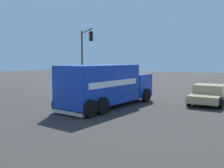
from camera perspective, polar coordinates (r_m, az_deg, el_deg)
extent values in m
plane|color=#33302D|center=(18.81, -1.80, -3.99)|extent=(100.00, 100.00, 0.00)
cube|color=#1438AD|center=(15.81, -2.82, -0.04)|extent=(3.12, 6.05, 2.45)
cube|color=#1438AD|center=(19.09, 4.80, -0.23)|extent=(2.62, 2.19, 1.70)
cube|color=black|center=(19.79, 6.11, 0.95)|extent=(2.01, 0.34, 0.88)
cube|color=#B2B2B7|center=(13.99, -10.11, -6.59)|extent=(2.31, 0.49, 0.21)
cube|color=white|center=(16.59, -6.06, 0.62)|extent=(0.64, 4.83, 0.36)
cube|color=white|center=(15.06, 0.74, 0.16)|extent=(0.64, 4.83, 0.36)
cylinder|color=black|center=(19.81, 1.66, -2.04)|extent=(0.41, 1.03, 1.00)
cylinder|color=black|center=(18.51, 7.97, -2.62)|extent=(0.41, 1.03, 1.00)
cylinder|color=black|center=(15.83, -9.28, -4.03)|extent=(0.41, 1.03, 1.00)
cylinder|color=black|center=(14.19, -2.24, -5.08)|extent=(0.41, 1.03, 1.00)
cylinder|color=black|center=(15.13, -12.13, -4.53)|extent=(0.41, 1.03, 1.00)
cylinder|color=black|center=(13.40, -5.06, -5.73)|extent=(0.41, 1.03, 1.00)
cylinder|color=#38383D|center=(29.02, -6.97, 5.75)|extent=(0.20, 0.20, 6.47)
cylinder|color=#38383D|center=(26.95, -5.96, 12.14)|extent=(3.55, 3.15, 0.12)
cylinder|color=#38383D|center=(25.04, -4.88, 12.37)|extent=(0.03, 0.03, 0.25)
cube|color=black|center=(24.98, -4.87, 11.00)|extent=(0.42, 0.42, 0.95)
sphere|color=red|center=(24.96, -5.29, 11.72)|extent=(0.20, 0.20, 0.20)
sphere|color=#EFA314|center=(24.93, -5.28, 11.02)|extent=(0.20, 0.20, 0.20)
sphere|color=#19CC4C|center=(24.91, -5.27, 10.31)|extent=(0.20, 0.20, 0.20)
cube|color=tan|center=(17.37, 20.59, -3.37)|extent=(2.02, 1.60, 0.50)
cube|color=tan|center=(18.88, 21.58, -1.79)|extent=(2.03, 1.79, 1.10)
cube|color=black|center=(18.85, 21.62, -0.92)|extent=(1.86, 1.52, 0.48)
cube|color=tan|center=(20.73, 22.49, -1.97)|extent=(2.05, 2.09, 0.55)
cylinder|color=black|center=(17.36, 23.92, -4.00)|extent=(0.28, 0.77, 0.76)
cylinder|color=black|center=(17.74, 17.47, -3.58)|extent=(0.28, 0.77, 0.76)
cylinder|color=black|center=(21.05, 19.82, -2.25)|extent=(0.28, 0.77, 0.76)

